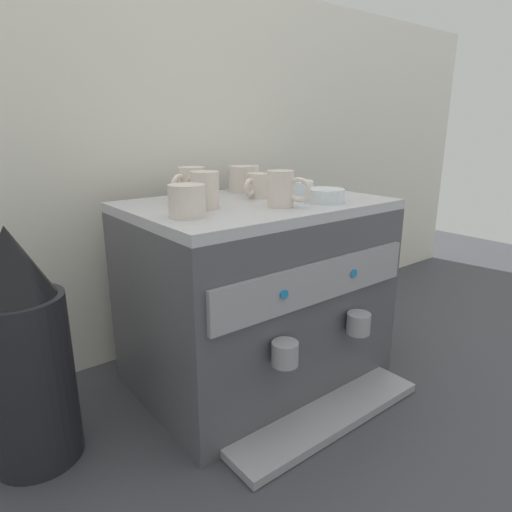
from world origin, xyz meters
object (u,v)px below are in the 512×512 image
at_px(ceramic_cup_2, 258,186).
at_px(ceramic_bowl_1, 291,187).
at_px(ceramic_bowl_0, 325,196).
at_px(milk_pitcher, 359,308).
at_px(ceramic_cup_1, 204,190).
at_px(ceramic_cup_0, 282,189).
at_px(ceramic_cup_5, 187,200).
at_px(ceramic_cup_4, 191,184).
at_px(ceramic_cup_3, 243,179).
at_px(coffee_grinder, 25,356).
at_px(espresso_machine, 257,293).

distance_m(ceramic_cup_2, ceramic_bowl_1, 0.13).
xyz_separation_m(ceramic_bowl_0, milk_pitcher, (0.32, 0.12, -0.41)).
bearing_deg(ceramic_cup_1, ceramic_cup_0, -32.98).
xyz_separation_m(ceramic_cup_5, ceramic_bowl_0, (0.35, -0.05, -0.02)).
xyz_separation_m(ceramic_cup_1, ceramic_cup_2, (0.19, 0.04, -0.01)).
bearing_deg(ceramic_cup_1, ceramic_cup_4, 75.96).
bearing_deg(ceramic_cup_5, ceramic_cup_1, 39.00).
bearing_deg(ceramic_cup_3, ceramic_bowl_1, -47.99).
height_order(ceramic_cup_0, ceramic_bowl_1, ceramic_cup_0).
bearing_deg(milk_pitcher, ceramic_bowl_0, -159.13).
bearing_deg(ceramic_bowl_1, ceramic_cup_3, 132.01).
bearing_deg(ceramic_bowl_0, ceramic_cup_3, 100.16).
xyz_separation_m(ceramic_cup_0, ceramic_bowl_0, (0.12, -0.02, -0.03)).
height_order(ceramic_cup_3, milk_pitcher, ceramic_cup_3).
height_order(ceramic_cup_0, ceramic_cup_3, ceramic_cup_0).
height_order(ceramic_cup_1, ceramic_cup_4, same).
height_order(ceramic_cup_1, coffee_grinder, ceramic_cup_1).
distance_m(espresso_machine, ceramic_cup_1, 0.32).
relative_size(ceramic_cup_0, milk_pitcher, 0.63).
xyz_separation_m(ceramic_cup_1, ceramic_bowl_0, (0.27, -0.11, -0.03)).
xyz_separation_m(ceramic_bowl_0, ceramic_bowl_1, (0.04, 0.16, 0.00)).
bearing_deg(ceramic_cup_0, ceramic_cup_3, 72.94).
distance_m(espresso_machine, milk_pitcher, 0.46).
bearing_deg(ceramic_cup_1, ceramic_cup_5, -141.00).
xyz_separation_m(ceramic_cup_3, ceramic_bowl_1, (0.09, -0.10, -0.02)).
xyz_separation_m(ceramic_cup_3, ceramic_bowl_0, (0.05, -0.26, -0.02)).
relative_size(ceramic_cup_0, ceramic_cup_3, 0.79).
bearing_deg(coffee_grinder, ceramic_cup_5, -16.63).
bearing_deg(ceramic_cup_2, ceramic_bowl_0, -61.76).
distance_m(ceramic_cup_0, coffee_grinder, 0.62).
relative_size(ceramic_cup_0, ceramic_cup_4, 0.94).
xyz_separation_m(ceramic_bowl_0, coffee_grinder, (-0.66, 0.14, -0.26)).
xyz_separation_m(ceramic_cup_3, coffee_grinder, (-0.62, -0.12, -0.28)).
height_order(ceramic_cup_5, ceramic_bowl_0, ceramic_cup_5).
bearing_deg(ceramic_bowl_0, coffee_grinder, 167.90).
relative_size(ceramic_bowl_0, coffee_grinder, 0.20).
bearing_deg(ceramic_bowl_0, espresso_machine, 136.64).
bearing_deg(ceramic_cup_4, ceramic_cup_1, -104.04).
xyz_separation_m(ceramic_cup_0, ceramic_bowl_1, (0.17, 0.15, -0.02)).
bearing_deg(espresso_machine, ceramic_cup_4, 142.21).
bearing_deg(ceramic_cup_3, ceramic_cup_2, -107.39).
xyz_separation_m(ceramic_bowl_1, milk_pitcher, (0.27, -0.04, -0.41)).
bearing_deg(ceramic_cup_5, ceramic_cup_4, 57.80).
distance_m(ceramic_cup_4, coffee_grinder, 0.51).
distance_m(ceramic_cup_3, ceramic_bowl_0, 0.27).
bearing_deg(ceramic_cup_3, espresso_machine, -115.23).
xyz_separation_m(espresso_machine, ceramic_cup_2, (0.04, 0.04, 0.27)).
distance_m(ceramic_cup_1, ceramic_cup_3, 0.27).
relative_size(ceramic_cup_0, ceramic_cup_1, 0.93).
distance_m(ceramic_cup_1, coffee_grinder, 0.49).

